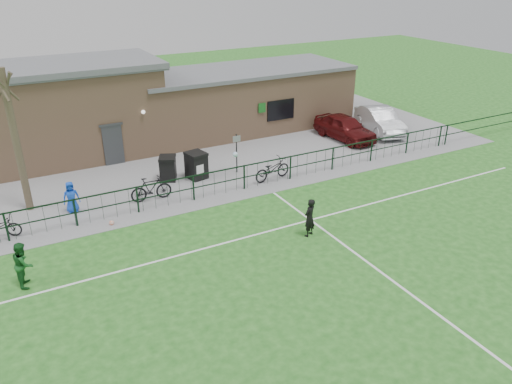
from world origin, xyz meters
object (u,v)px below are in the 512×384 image
bare_tree (16,143)px  wheelie_bin_left (168,169)px  car_maroon (345,127)px  spectator_child (71,197)px  wheelie_bin_right (196,166)px  bicycle_d (151,189)px  bicycle_e (272,169)px  ball_ground (112,223)px  outfield_player (23,264)px  car_silver (380,120)px  sign_post (237,153)px

bare_tree → wheelie_bin_left: bearing=1.7°
car_maroon → wheelie_bin_left: bearing=179.9°
bare_tree → spectator_child: (1.58, -1.17, -2.29)m
wheelie_bin_right → bicycle_d: bearing=-163.8°
bicycle_e → ball_ground: size_ratio=10.16×
spectator_child → outfield_player: (-2.26, -4.63, 0.07)m
ball_ground → car_silver: bearing=13.5°
wheelie_bin_left → car_silver: 13.99m
bicycle_d → bicycle_e: bearing=-92.4°
wheelie_bin_left → bicycle_e: bearing=-3.3°
car_maroon → outfield_player: size_ratio=2.73×
wheelie_bin_right → outfield_player: 9.95m
ball_ground → car_maroon: bearing=15.5°
bare_tree → car_maroon: bearing=3.4°
sign_post → car_maroon: size_ratio=0.47×
car_silver → spectator_child: 18.78m
outfield_player → wheelie_bin_left: bearing=-39.2°
car_silver → bicycle_d: bearing=-154.1°
car_maroon → bicycle_e: 7.50m
wheelie_bin_right → spectator_child: size_ratio=0.89×
bare_tree → car_silver: bearing=3.2°
wheelie_bin_left → car_maroon: 11.24m
car_silver → bicycle_e: (-9.53, -3.29, -0.21)m
car_maroon → sign_post: bearing=-173.2°
car_maroon → ball_ground: size_ratio=21.44×
outfield_player → ball_ground: bearing=-41.2°
sign_post → bicycle_e: size_ratio=0.99×
car_maroon → outfield_player: (-18.15, -6.84, 0.03)m
wheelie_bin_right → ball_ground: size_ratio=6.17×
car_maroon → spectator_child: (-15.89, -2.21, -0.04)m
wheelie_bin_left → spectator_child: spectator_child is taller
sign_post → outfield_player: (-10.27, -5.27, -0.24)m
bicycle_e → outfield_player: (-11.37, -3.65, 0.23)m
car_maroon → bicycle_d: 12.90m
car_maroon → ball_ground: car_maroon is taller
sign_post → car_silver: (10.63, 1.66, -0.26)m
car_maroon → spectator_child: size_ratio=3.09×
bare_tree → outfield_player: bare_tree is taller
bare_tree → wheelie_bin_left: size_ratio=5.42×
wheelie_bin_right → spectator_child: spectator_child is taller
car_silver → outfield_player: (-20.90, -6.93, 0.02)m
wheelie_bin_right → wheelie_bin_left: bearing=150.9°
bare_tree → ball_ground: (2.73, -3.06, -2.90)m
car_silver → bicycle_d: size_ratio=2.47×
outfield_player → ball_ground: outfield_player is taller
ball_ground → spectator_child: bearing=121.4°
ball_ground → bicycle_e: bearing=6.5°
wheelie_bin_right → sign_post: sign_post is taller
bicycle_e → wheelie_bin_left: bearing=53.4°
wheelie_bin_left → bicycle_d: 2.30m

